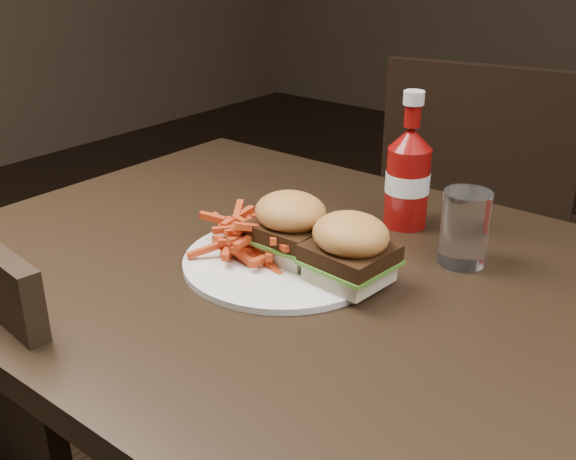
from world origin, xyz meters
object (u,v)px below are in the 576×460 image
Objects in this scene: chair_far at (482,238)px; ketchup_bottle at (407,190)px; plate at (284,261)px; tumbler at (465,228)px; dining_table at (334,290)px.

ketchup_bottle reaches higher than chair_far.
plate reaches higher than chair_far.
dining_table is at bearing -127.28° from tumbler.
ketchup_bottle is at bearing 74.62° from plate.
dining_table is 0.20m from tumbler.
dining_table is at bearing 88.52° from chair_far.
dining_table is 1.00m from chair_far.
tumbler is (0.27, -0.78, 0.38)m from chair_far.
plate is 0.26m from tumbler.
dining_table reaches higher than chair_far.
ketchup_bottle is (0.06, 0.23, 0.06)m from plate.
dining_table is 4.17× the size of plate.
chair_far is 0.91m from tumbler.
ketchup_bottle is at bearing 94.51° from dining_table.
chair_far is 4.30× the size of tumbler.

